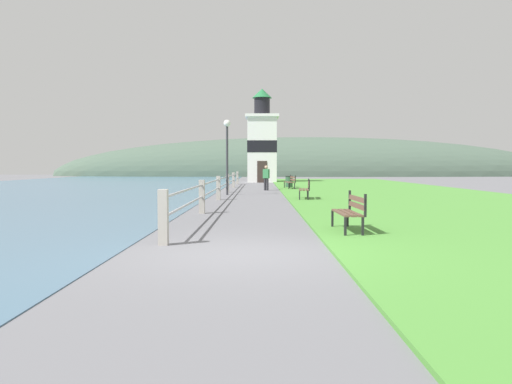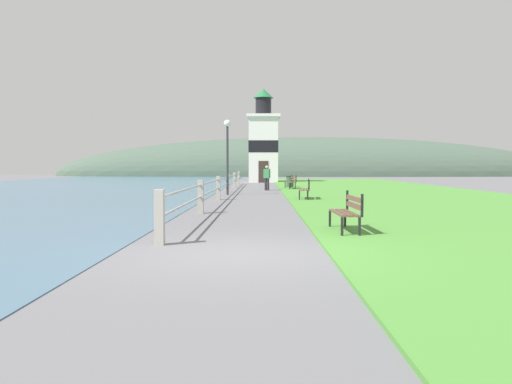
{
  "view_description": "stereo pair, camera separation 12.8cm",
  "coord_description": "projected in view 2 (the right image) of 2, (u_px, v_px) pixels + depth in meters",
  "views": [
    {
      "loc": [
        0.35,
        -8.57,
        1.53
      ],
      "look_at": [
        0.18,
        15.0,
        0.3
      ],
      "focal_mm": 35.0,
      "sensor_mm": 36.0,
      "label": 1
    },
    {
      "loc": [
        0.48,
        -8.57,
        1.53
      ],
      "look_at": [
        0.18,
        15.0,
        0.3
      ],
      "focal_mm": 35.0,
      "sensor_mm": 36.0,
      "label": 2
    }
  ],
  "objects": [
    {
      "name": "water_strip",
      "position": [
        6.0,
        193.0,
        28.36
      ],
      "size": [
        24.0,
        93.91,
        0.01
      ],
      "color": "#476B84",
      "rests_on": "ground_plane"
    },
    {
      "name": "grass_verge",
      "position": [
        389.0,
        193.0,
        28.09
      ],
      "size": [
        12.0,
        58.69,
        0.06
      ],
      "color": "#4C8E38",
      "rests_on": "ground_plane"
    },
    {
      "name": "distant_hillside",
      "position": [
        310.0,
        176.0,
        77.58
      ],
      "size": [
        80.0,
        16.0,
        12.0
      ],
      "color": "#475B4C",
      "rests_on": "ground_plane"
    },
    {
      "name": "seawall_railing",
      "position": [
        224.0,
        183.0,
        25.74
      ],
      "size": [
        0.18,
        32.44,
        1.08
      ],
      "color": "#A8A399",
      "rests_on": "ground_plane"
    },
    {
      "name": "park_bench_midway",
      "position": [
        306.0,
        188.0,
        22.49
      ],
      "size": [
        0.61,
        1.77,
        0.94
      ],
      "rotation": [
        0.0,
        0.0,
        3.06
      ],
      "color": "brown",
      "rests_on": "ground_plane"
    },
    {
      "name": "park_bench_far",
      "position": [
        291.0,
        181.0,
        32.72
      ],
      "size": [
        0.67,
        2.0,
        0.94
      ],
      "rotation": [
        0.0,
        0.0,
        3.24
      ],
      "color": "brown",
      "rests_on": "ground_plane"
    },
    {
      "name": "person_strolling",
      "position": [
        267.0,
        177.0,
        31.26
      ],
      "size": [
        0.43,
        0.36,
        1.56
      ],
      "rotation": [
        0.0,
        0.0,
        1.08
      ],
      "color": "#28282D",
      "rests_on": "ground_plane"
    },
    {
      "name": "park_bench_near",
      "position": [
        348.0,
        210.0,
        11.3
      ],
      "size": [
        0.52,
        1.64,
        0.94
      ],
      "rotation": [
        0.0,
        0.0,
        3.17
      ],
      "color": "brown",
      "rests_on": "ground_plane"
    },
    {
      "name": "trash_bin",
      "position": [
        290.0,
        182.0,
        34.85
      ],
      "size": [
        0.54,
        0.54,
        0.84
      ],
      "color": "#2D5138",
      "rests_on": "ground_plane"
    },
    {
      "name": "lamp_post",
      "position": [
        227.0,
        143.0,
        26.26
      ],
      "size": [
        0.36,
        0.36,
        3.96
      ],
      "color": "#333338",
      "rests_on": "ground_plane"
    },
    {
      "name": "lighthouse",
      "position": [
        263.0,
        143.0,
        47.07
      ],
      "size": [
        3.11,
        3.11,
        8.8
      ],
      "color": "white",
      "rests_on": "ground_plane"
    },
    {
      "name": "ground_plane",
      "position": [
        235.0,
        254.0,
        8.65
      ],
      "size": [
        160.0,
        160.0,
        0.0
      ],
      "primitive_type": "plane",
      "color": "slate"
    }
  ]
}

